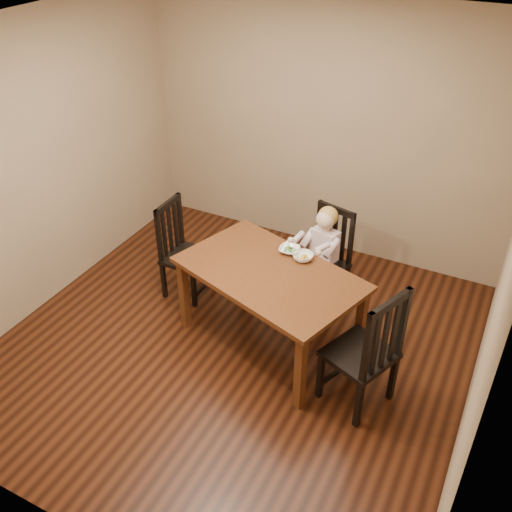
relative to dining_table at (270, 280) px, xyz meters
The scene contains 9 objects.
room 0.74m from the dining_table, 139.10° to the right, with size 4.01×4.01×2.71m.
dining_table is the anchor object (origin of this frame).
chair_child 0.86m from the dining_table, 75.49° to the left, with size 0.52×0.50×1.00m.
chair_left 1.16m from the dining_table, 164.64° to the left, with size 0.42×0.44×1.00m.
chair_right 1.04m from the dining_table, 18.11° to the right, with size 0.61×0.62×1.13m.
toddler 0.79m from the dining_table, 75.47° to the left, with size 0.33×0.41×0.57m, color white, non-canonical shape.
bowl_peas 0.37m from the dining_table, 85.93° to the left, with size 0.18×0.18×0.04m, color white.
bowl_veg 0.36m from the dining_table, 58.80° to the left, with size 0.18×0.18×0.06m, color white.
fork 0.37m from the dining_table, 93.26° to the left, with size 0.03×0.12×0.05m.
Camera 1 is at (1.92, -3.34, 3.58)m, focal length 40.00 mm.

